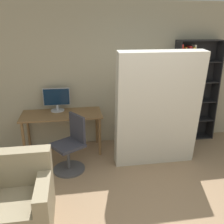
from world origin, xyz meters
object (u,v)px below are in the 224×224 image
(office_chair, at_px, (71,148))
(armchair, at_px, (16,200))
(mattress_near, at_px, (158,110))
(bookshelf, at_px, (189,90))
(monitor, at_px, (57,99))

(office_chair, distance_m, armchair, 1.29)
(armchair, bearing_deg, office_chair, 59.31)
(office_chair, distance_m, mattress_near, 1.55)
(office_chair, xyz_separation_m, bookshelf, (2.39, 0.87, 0.66))
(monitor, bearing_deg, office_chair, -75.26)
(monitor, height_order, armchair, monitor)
(bookshelf, height_order, armchair, bookshelf)
(monitor, height_order, mattress_near, mattress_near)
(mattress_near, bearing_deg, office_chair, 178.44)
(monitor, xyz_separation_m, office_chair, (0.22, -0.83, -0.61))
(monitor, distance_m, office_chair, 1.06)
(monitor, xyz_separation_m, armchair, (-0.44, -1.94, -0.66))
(office_chair, xyz_separation_m, armchair, (-0.66, -1.11, -0.06))
(monitor, relative_size, office_chair, 0.52)
(monitor, distance_m, bookshelf, 2.61)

